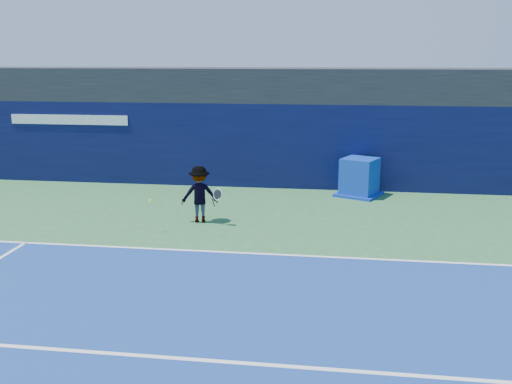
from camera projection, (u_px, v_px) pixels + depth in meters
ground at (187, 304)px, 10.93m from camera, size 80.00×80.00×0.00m
baseline at (218, 252)px, 13.82m from camera, size 24.00×0.10×0.01m
service_line at (155, 357)px, 9.00m from camera, size 24.00×0.10×0.01m
stadium_band at (263, 84)px, 21.17m from camera, size 36.00×3.00×1.20m
back_wall_assembly at (259, 144)px, 20.69m from camera, size 36.00×1.03×3.00m
equipment_cart at (359, 179)px, 19.31m from camera, size 1.77×1.77×1.28m
tennis_player at (200, 194)px, 16.18m from camera, size 1.32×0.86×1.62m
tennis_ball at (150, 201)px, 15.16m from camera, size 0.08×0.08×0.08m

